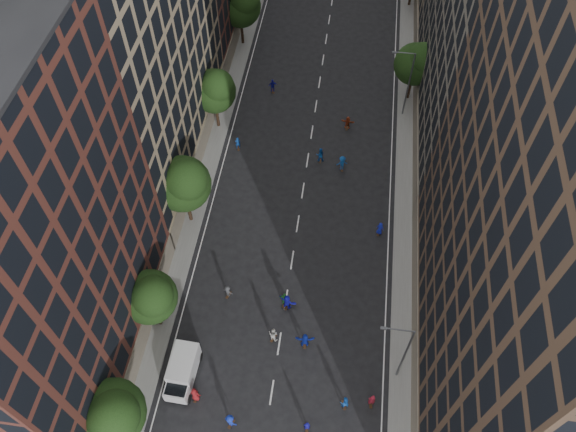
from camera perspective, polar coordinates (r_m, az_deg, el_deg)
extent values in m
plane|color=black|center=(67.21, 2.39, 8.21)|extent=(240.00, 240.00, 0.00)
cube|color=slate|center=(74.15, -6.44, 13.22)|extent=(4.00, 105.00, 0.15)
cube|color=slate|center=(72.99, 12.66, 11.33)|extent=(4.00, 105.00, 0.15)
cube|color=#4F261E|center=(43.83, -27.15, -3.56)|extent=(14.00, 22.00, 30.00)
cube|color=#947F61|center=(56.79, -18.05, 18.14)|extent=(14.00, 26.00, 34.00)
cube|color=#493527|center=(40.23, 26.98, -2.70)|extent=(14.00, 30.00, 36.00)
cube|color=#5C574C|center=(61.80, 22.32, 19.32)|extent=(14.00, 28.00, 33.00)
cylinder|color=black|center=(49.59, -16.41, -19.85)|extent=(0.36, 0.36, 3.96)
sphere|color=black|center=(46.27, -17.48, -18.56)|extent=(5.20, 5.20, 5.20)
sphere|color=black|center=(44.74, -17.31, -18.83)|extent=(3.90, 3.90, 3.90)
cylinder|color=black|center=(52.81, -13.13, -9.72)|extent=(0.36, 0.36, 3.70)
sphere|color=black|center=(49.89, -13.85, -7.99)|extent=(4.80, 4.80, 4.80)
sphere|color=black|center=(48.48, -13.61, -7.92)|extent=(3.60, 3.60, 3.60)
cylinder|color=black|center=(58.38, -10.07, 0.84)|extent=(0.36, 0.36, 4.22)
sphere|color=black|center=(55.41, -10.63, 3.22)|extent=(5.60, 5.60, 5.60)
sphere|color=black|center=(53.83, -10.28, 3.64)|extent=(4.20, 4.20, 4.20)
cylinder|color=black|center=(67.38, -7.21, 10.23)|extent=(0.36, 0.36, 3.87)
sphere|color=black|center=(65.02, -7.53, 12.46)|extent=(5.00, 5.00, 5.00)
sphere|color=black|center=(63.70, -7.19, 12.97)|extent=(3.75, 3.75, 3.75)
cylinder|color=black|center=(79.29, -4.69, 18.25)|extent=(0.36, 0.36, 4.05)
sphere|color=black|center=(77.21, -4.89, 20.46)|extent=(5.40, 5.40, 5.40)
sphere|color=black|center=(75.91, -4.51, 21.06)|extent=(4.05, 4.05, 4.05)
cylinder|color=black|center=(72.11, 12.28, 12.73)|extent=(0.36, 0.36, 3.74)
sphere|color=black|center=(69.98, 12.77, 14.81)|extent=(5.00, 5.00, 5.00)
sphere|color=black|center=(68.90, 13.49, 15.28)|extent=(3.75, 3.75, 3.75)
cylinder|color=#595B60|center=(47.98, 11.76, -13.66)|extent=(0.18, 0.18, 9.00)
cylinder|color=#595B60|center=(43.76, 11.17, -11.27)|extent=(2.40, 0.12, 0.12)
cube|color=#595B60|center=(43.67, 9.71, -11.17)|extent=(0.50, 0.22, 0.15)
cylinder|color=#595B60|center=(68.08, 12.14, 12.81)|extent=(0.18, 0.18, 9.00)
cylinder|color=#595B60|center=(65.17, 11.75, 15.92)|extent=(2.40, 0.12, 0.12)
cube|color=#595B60|center=(65.11, 10.75, 16.02)|extent=(0.50, 0.22, 0.15)
cube|color=white|center=(50.81, -10.55, -14.68)|extent=(2.19, 3.62, 2.17)
cube|color=white|center=(50.52, -11.18, -17.07)|extent=(2.03, 1.65, 1.38)
cube|color=black|center=(49.93, -11.31, -16.83)|extent=(1.82, 1.34, 0.10)
cylinder|color=black|center=(51.30, -12.25, -17.38)|extent=(0.27, 0.76, 0.75)
cylinder|color=black|center=(50.84, -10.05, -17.86)|extent=(0.27, 0.76, 0.75)
cylinder|color=black|center=(52.46, -11.01, -13.51)|extent=(0.27, 0.76, 0.75)
cylinder|color=black|center=(52.01, -8.88, -13.94)|extent=(0.27, 0.76, 0.75)
imported|color=#1421AA|center=(51.32, -11.44, -15.52)|extent=(0.83, 0.58, 1.62)
imported|color=#14118E|center=(49.12, 1.93, -20.55)|extent=(0.61, 0.45, 1.52)
imported|color=#1650B5|center=(49.82, 5.75, -18.30)|extent=(0.94, 0.82, 1.63)
imported|color=#162DB4|center=(49.30, -5.87, -20.03)|extent=(1.30, 1.04, 1.76)
imported|color=#151EB1|center=(52.13, -10.73, -12.90)|extent=(1.01, 0.44, 1.71)
imported|color=#13269E|center=(51.42, 1.73, -12.52)|extent=(1.81, 0.76, 1.89)
imported|color=maroon|center=(50.30, -9.43, -17.45)|extent=(0.97, 0.71, 1.85)
imported|color=maroon|center=(50.06, 8.51, -18.02)|extent=(0.69, 0.50, 1.79)
imported|color=#B8B8B4|center=(51.70, -1.52, -11.93)|extent=(1.07, 0.97, 1.79)
imported|color=#3A3B3F|center=(54.08, -6.13, -7.63)|extent=(1.11, 0.86, 1.52)
imported|color=#1F6928|center=(53.16, -0.34, -8.50)|extent=(1.20, 0.81, 1.89)
imported|color=#1816BA|center=(53.02, -0.09, -8.74)|extent=(1.87, 1.20, 1.93)
imported|color=#141DA5|center=(58.30, 9.32, -1.28)|extent=(0.91, 0.74, 1.61)
imported|color=#1344A1|center=(65.33, -5.12, 7.37)|extent=(0.71, 0.57, 1.68)
imported|color=#1551AF|center=(63.82, 3.28, 6.21)|extent=(0.97, 0.80, 1.86)
imported|color=#124392|center=(63.12, 5.51, 5.34)|extent=(1.40, 1.05, 1.92)
imported|color=#1314A0|center=(72.11, -1.56, 13.06)|extent=(1.15, 0.75, 1.81)
imported|color=#A0391A|center=(67.74, 6.08, 9.38)|extent=(1.63, 0.70, 1.70)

